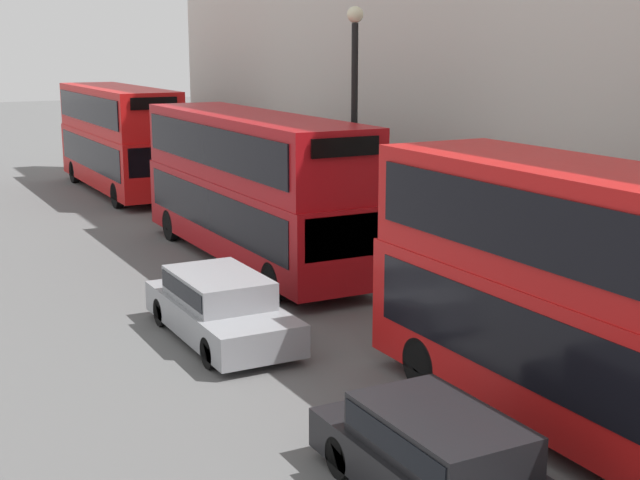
# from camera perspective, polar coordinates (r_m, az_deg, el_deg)

# --- Properties ---
(bus_second_in_queue) EXTENTS (2.59, 11.14, 4.33)m
(bus_second_in_queue) POSITION_cam_1_polar(r_m,az_deg,el_deg) (25.83, -4.44, 3.74)
(bus_second_in_queue) COLOR #A80F14
(bus_second_in_queue) RESTS_ON ground
(bus_third_in_queue) EXTENTS (2.59, 10.46, 4.49)m
(bus_third_in_queue) POSITION_cam_1_polar(r_m,az_deg,el_deg) (39.09, -12.79, 6.57)
(bus_third_in_queue) COLOR red
(bus_third_in_queue) RESTS_ON ground
(car_dark_sedan) EXTENTS (1.75, 4.67, 1.38)m
(car_dark_sedan) POSITION_cam_1_polar(r_m,az_deg,el_deg) (12.67, 7.80, -13.75)
(car_dark_sedan) COLOR black
(car_dark_sedan) RESTS_ON ground
(car_hatchback) EXTENTS (1.90, 4.79, 1.44)m
(car_hatchback) POSITION_cam_1_polar(r_m,az_deg,el_deg) (19.44, -6.42, -4.15)
(car_hatchback) COLOR gray
(car_hatchback) RESTS_ON ground
(street_lamp) EXTENTS (0.44, 0.44, 7.26)m
(street_lamp) POSITION_cam_1_polar(r_m,az_deg,el_deg) (24.39, 2.21, 8.06)
(street_lamp) COLOR black
(street_lamp) RESTS_ON ground
(pedestrian) EXTENTS (0.36, 0.36, 1.82)m
(pedestrian) POSITION_cam_1_polar(r_m,az_deg,el_deg) (22.96, 5.17, -1.32)
(pedestrian) COLOR brown
(pedestrian) RESTS_ON ground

